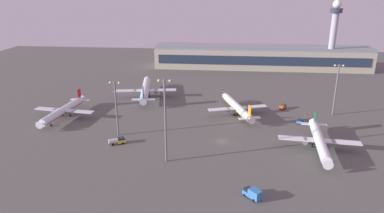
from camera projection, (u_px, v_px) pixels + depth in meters
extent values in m
plane|color=#56544F|center=(222.00, 141.00, 137.39)|extent=(416.00, 416.00, 0.00)
cube|color=#B2AD99|center=(261.00, 59.00, 256.25)|extent=(153.28, 22.00, 14.00)
cube|color=#263347|center=(262.00, 61.00, 245.49)|extent=(147.14, 0.40, 6.16)
cube|color=gray|center=(261.00, 47.00, 253.56)|extent=(153.28, 19.80, 2.40)
cylinder|color=#A8A8B2|center=(332.00, 43.00, 240.58)|extent=(4.40, 4.40, 40.40)
cylinder|color=#2D3847|center=(336.00, 10.00, 233.46)|extent=(8.00, 8.00, 3.00)
sphere|color=silver|center=(337.00, 4.00, 232.14)|extent=(5.60, 5.60, 5.60)
cylinder|color=white|center=(320.00, 141.00, 128.93)|extent=(6.64, 33.36, 3.50)
cone|color=white|center=(328.00, 164.00, 112.52)|extent=(3.52, 2.52, 3.33)
cone|color=white|center=(313.00, 123.00, 145.51)|extent=(3.38, 2.87, 3.15)
cube|color=white|center=(319.00, 140.00, 129.85)|extent=(29.71, 6.48, 0.32)
cube|color=white|center=(314.00, 124.00, 143.82)|extent=(10.30, 3.17, 0.32)
cube|color=#146B4C|center=(315.00, 118.00, 142.64)|extent=(0.56, 2.96, 5.99)
cylinder|color=slate|center=(333.00, 143.00, 129.14)|extent=(2.33, 3.50, 2.03)
cylinder|color=slate|center=(305.00, 141.00, 130.97)|extent=(2.33, 3.50, 2.03)
cube|color=#146B4C|center=(319.00, 143.00, 129.25)|extent=(6.04, 30.68, 0.33)
cylinder|color=#333338|center=(324.00, 158.00, 119.62)|extent=(0.26, 0.26, 3.27)
cylinder|color=black|center=(323.00, 162.00, 120.16)|extent=(0.46, 1.04, 1.01)
cylinder|color=#333338|center=(324.00, 143.00, 131.24)|extent=(0.26, 0.26, 3.27)
cylinder|color=black|center=(323.00, 147.00, 131.77)|extent=(0.46, 1.04, 1.01)
cylinder|color=#333338|center=(313.00, 142.00, 131.97)|extent=(0.26, 0.26, 3.27)
cylinder|color=black|center=(312.00, 146.00, 132.51)|extent=(0.46, 1.04, 1.01)
cylinder|color=silver|center=(63.00, 111.00, 160.46)|extent=(6.85, 32.21, 3.38)
cone|color=silver|center=(41.00, 124.00, 144.67)|extent=(3.43, 2.47, 3.21)
cone|color=silver|center=(82.00, 99.00, 176.42)|extent=(3.30, 2.81, 3.04)
cube|color=silver|center=(64.00, 110.00, 161.34)|extent=(28.69, 6.64, 0.31)
cube|color=silver|center=(80.00, 100.00, 174.80)|extent=(9.96, 3.19, 0.31)
cube|color=red|center=(79.00, 95.00, 173.66)|extent=(0.58, 2.86, 5.78)
cylinder|color=slate|center=(74.00, 112.00, 160.60)|extent=(2.29, 3.40, 1.96)
cylinder|color=slate|center=(55.00, 111.00, 162.50)|extent=(2.29, 3.40, 1.96)
cube|color=red|center=(63.00, 112.00, 160.77)|extent=(6.23, 29.62, 0.32)
cylinder|color=#333338|center=(51.00, 122.00, 151.50)|extent=(0.25, 0.25, 3.16)
cylinder|color=black|center=(51.00, 125.00, 152.02)|extent=(0.46, 1.01, 0.98)
cylinder|color=#333338|center=(70.00, 112.00, 162.66)|extent=(0.25, 0.25, 3.16)
cylinder|color=black|center=(70.00, 116.00, 163.18)|extent=(0.46, 1.01, 0.98)
cylinder|color=#333338|center=(62.00, 112.00, 163.42)|extent=(0.25, 0.25, 3.16)
cylinder|color=black|center=(63.00, 115.00, 163.93)|extent=(0.46, 1.01, 0.98)
cylinder|color=white|center=(237.00, 107.00, 165.19)|extent=(13.31, 31.30, 3.37)
cone|color=white|center=(226.00, 96.00, 180.84)|extent=(3.71, 3.03, 3.20)
cone|color=white|center=(251.00, 120.00, 149.37)|extent=(3.66, 3.31, 3.03)
cube|color=white|center=(238.00, 108.00, 164.43)|extent=(28.00, 12.35, 0.31)
cube|color=white|center=(250.00, 118.00, 150.86)|extent=(9.91, 5.11, 0.31)
cube|color=orange|center=(250.00, 112.00, 150.22)|extent=(1.15, 2.77, 5.76)
cylinder|color=slate|center=(228.00, 110.00, 163.60)|extent=(2.86, 3.64, 1.95)
cylinder|color=slate|center=(248.00, 108.00, 165.66)|extent=(2.86, 3.64, 1.95)
cube|color=orange|center=(237.00, 109.00, 165.49)|extent=(12.18, 28.78, 0.32)
cylinder|color=#333338|center=(230.00, 103.00, 175.10)|extent=(0.25, 0.25, 3.14)
cylinder|color=black|center=(230.00, 106.00, 175.61)|extent=(0.65, 1.04, 0.97)
cylinder|color=#333338|center=(235.00, 112.00, 163.25)|extent=(0.25, 0.25, 3.14)
cylinder|color=black|center=(235.00, 115.00, 163.77)|extent=(0.65, 1.04, 0.97)
cylinder|color=#333338|center=(243.00, 111.00, 164.08)|extent=(0.25, 0.25, 3.14)
cylinder|color=black|center=(242.00, 114.00, 164.59)|extent=(0.65, 1.04, 0.97)
cylinder|color=silver|center=(145.00, 89.00, 190.63)|extent=(10.21, 37.56, 3.95)
cone|color=silver|center=(147.00, 80.00, 209.43)|extent=(4.12, 3.09, 3.75)
cone|color=silver|center=(143.00, 101.00, 171.62)|extent=(4.00, 3.47, 3.56)
cube|color=silver|center=(145.00, 90.00, 189.71)|extent=(33.49, 9.71, 0.36)
cube|color=silver|center=(143.00, 99.00, 173.42)|extent=(11.69, 4.39, 0.36)
cube|color=#19479E|center=(143.00, 93.00, 172.67)|extent=(0.87, 3.33, 6.76)
cylinder|color=slate|center=(135.00, 92.00, 189.56)|extent=(2.89, 4.07, 2.29)
cylinder|color=slate|center=(156.00, 91.00, 190.34)|extent=(2.89, 4.07, 2.29)
cube|color=#19479E|center=(146.00, 91.00, 190.98)|extent=(9.32, 34.54, 0.37)
cylinder|color=#333338|center=(147.00, 87.00, 202.52)|extent=(0.29, 0.29, 3.69)
cylinder|color=black|center=(147.00, 90.00, 203.12)|extent=(0.60, 1.20, 1.14)
cylinder|color=#333338|center=(141.00, 94.00, 188.63)|extent=(0.29, 0.29, 3.69)
cylinder|color=black|center=(141.00, 97.00, 189.23)|extent=(0.60, 1.20, 1.14)
cylinder|color=#333338|center=(150.00, 94.00, 188.94)|extent=(0.29, 0.29, 3.69)
cylinder|color=black|center=(150.00, 97.00, 189.54)|extent=(0.60, 1.20, 1.14)
cube|color=#3372BF|center=(300.00, 122.00, 154.46)|extent=(2.79, 2.82, 1.10)
cube|color=#1E232D|center=(300.00, 120.00, 154.16)|extent=(2.52, 2.52, 0.70)
cube|color=#3372BF|center=(301.00, 120.00, 155.86)|extent=(2.87, 3.04, 1.40)
cylinder|color=black|center=(301.00, 124.00, 153.94)|extent=(0.71, 0.93, 0.90)
cylinder|color=black|center=(297.00, 123.00, 154.88)|extent=(0.71, 0.93, 0.90)
cylinder|color=black|center=(303.00, 122.00, 156.00)|extent=(0.71, 0.93, 0.90)
cylinder|color=black|center=(299.00, 121.00, 156.94)|extent=(0.71, 0.93, 0.90)
cube|color=yellow|center=(121.00, 141.00, 135.55)|extent=(3.78, 3.55, 1.20)
cube|color=#1E232D|center=(121.00, 138.00, 135.24)|extent=(3.38, 3.21, 0.70)
cylinder|color=silver|center=(114.00, 141.00, 134.42)|extent=(4.55, 3.60, 1.80)
cylinder|color=black|center=(122.00, 141.00, 136.82)|extent=(0.93, 0.70, 0.90)
cylinder|color=black|center=(123.00, 143.00, 134.99)|extent=(0.93, 0.70, 0.90)
cylinder|color=black|center=(112.00, 143.00, 135.39)|extent=(0.93, 0.70, 0.90)
cylinder|color=black|center=(113.00, 145.00, 133.57)|extent=(0.93, 0.70, 0.90)
cube|color=#3372BF|center=(248.00, 192.00, 101.79)|extent=(3.63, 3.65, 1.20)
cube|color=#1E232D|center=(249.00, 190.00, 101.48)|extent=(3.27, 3.28, 0.70)
cube|color=#3372BF|center=(255.00, 194.00, 99.70)|extent=(4.14, 4.20, 2.60)
cylinder|color=black|center=(245.00, 195.00, 101.67)|extent=(0.83, 0.86, 0.90)
cylinder|color=black|center=(250.00, 192.00, 102.88)|extent=(0.83, 0.86, 0.90)
cylinder|color=black|center=(254.00, 200.00, 99.03)|extent=(0.83, 0.86, 0.90)
cylinder|color=black|center=(259.00, 198.00, 100.24)|extent=(0.83, 0.86, 0.90)
cube|color=#D85919|center=(284.00, 107.00, 173.54)|extent=(2.85, 2.87, 1.10)
cube|color=#1E232D|center=(284.00, 105.00, 173.25)|extent=(2.57, 2.57, 0.70)
cube|color=#D85919|center=(282.00, 107.00, 172.15)|extent=(2.96, 3.07, 1.40)
cylinder|color=black|center=(282.00, 107.00, 174.46)|extent=(0.77, 0.91, 0.90)
cylinder|color=black|center=(285.00, 108.00, 173.40)|extent=(0.77, 0.91, 0.90)
cylinder|color=black|center=(280.00, 109.00, 172.56)|extent=(0.77, 0.91, 0.90)
cylinder|color=black|center=(283.00, 109.00, 171.50)|extent=(0.77, 0.91, 0.90)
cylinder|color=slate|center=(165.00, 122.00, 117.28)|extent=(0.70, 0.70, 29.49)
cube|color=slate|center=(164.00, 81.00, 112.65)|extent=(4.80, 0.40, 0.40)
sphere|color=#F9EAB2|center=(159.00, 81.00, 112.81)|extent=(0.90, 0.90, 0.90)
sphere|color=#F9EAB2|center=(170.00, 81.00, 112.48)|extent=(0.90, 0.90, 0.90)
cylinder|color=slate|center=(117.00, 109.00, 139.70)|extent=(0.70, 0.70, 22.66)
cube|color=slate|center=(115.00, 83.00, 136.18)|extent=(4.80, 0.40, 0.40)
sphere|color=#F9EAB2|center=(110.00, 83.00, 136.35)|extent=(0.90, 0.90, 0.90)
sphere|color=#F9EAB2|center=(119.00, 83.00, 136.01)|extent=(0.90, 0.90, 0.90)
cylinder|color=slate|center=(336.00, 90.00, 161.80)|extent=(0.70, 0.70, 24.21)
cube|color=slate|center=(339.00, 66.00, 158.02)|extent=(4.80, 0.40, 0.40)
sphere|color=#F9EAB2|center=(335.00, 65.00, 158.19)|extent=(0.90, 0.90, 0.90)
sphere|color=#F9EAB2|center=(343.00, 66.00, 157.86)|extent=(0.90, 0.90, 0.90)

